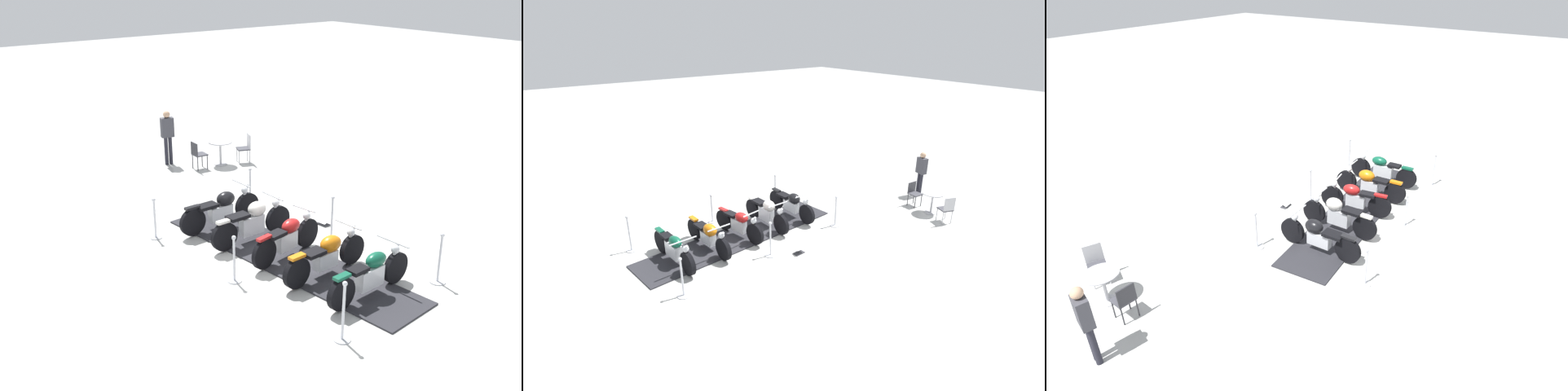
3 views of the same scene
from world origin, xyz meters
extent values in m
plane|color=silver|center=(0.00, 0.00, 0.00)|extent=(80.00, 80.00, 0.00)
cube|color=#28282D|center=(0.00, 0.00, 0.02)|extent=(6.82, 2.08, 0.04)
cylinder|color=black|center=(2.21, 1.01, 0.37)|extent=(0.16, 0.67, 0.66)
cylinder|color=black|center=(2.29, -0.60, 0.37)|extent=(0.16, 0.67, 0.66)
cube|color=silver|center=(2.25, 0.21, 0.43)|extent=(0.26, 0.65, 0.42)
ellipsoid|color=#0F5138|center=(2.24, 0.36, 0.76)|extent=(0.32, 0.53, 0.29)
cube|color=black|center=(2.27, -0.16, 0.71)|extent=(0.28, 0.42, 0.08)
cube|color=#0F5138|center=(2.29, -0.60, 0.73)|extent=(0.17, 0.37, 0.06)
cylinder|color=silver|center=(2.21, 0.93, 0.65)|extent=(0.09, 0.29, 0.56)
cylinder|color=silver|center=(2.21, 0.86, 0.99)|extent=(0.78, 0.08, 0.04)
sphere|color=silver|center=(2.21, 0.96, 0.79)|extent=(0.18, 0.18, 0.18)
cylinder|color=black|center=(1.08, 0.92, 0.37)|extent=(0.16, 0.66, 0.66)
cylinder|color=black|center=(1.17, -0.72, 0.37)|extent=(0.16, 0.66, 0.66)
cube|color=silver|center=(1.12, 0.10, 0.39)|extent=(0.25, 0.56, 0.35)
ellipsoid|color=#D16B0F|center=(1.12, 0.24, 0.71)|extent=(0.37, 0.53, 0.35)
cube|color=black|center=(1.14, -0.25, 0.66)|extent=(0.33, 0.48, 0.08)
cube|color=#D16B0F|center=(1.17, -0.72, 0.72)|extent=(0.17, 0.37, 0.06)
cylinder|color=silver|center=(1.09, 0.84, 0.65)|extent=(0.09, 0.31, 0.56)
cylinder|color=silver|center=(1.09, 0.76, 0.98)|extent=(0.72, 0.07, 0.04)
sphere|color=silver|center=(1.09, 0.86, 0.78)|extent=(0.18, 0.18, 0.18)
cylinder|color=black|center=(-0.12, 0.72, 0.37)|extent=(0.21, 0.68, 0.68)
cylinder|color=black|center=(0.12, -0.72, 0.37)|extent=(0.21, 0.68, 0.68)
cube|color=silver|center=(0.00, 0.00, 0.42)|extent=(0.27, 0.58, 0.39)
ellipsoid|color=#AD1919|center=(-0.02, 0.14, 0.74)|extent=(0.39, 0.54, 0.31)
cube|color=black|center=(0.06, -0.35, 0.70)|extent=(0.35, 0.49, 0.08)
cube|color=#AD1919|center=(0.12, -0.72, 0.74)|extent=(0.18, 0.39, 0.06)
cylinder|color=silver|center=(-0.11, 0.65, 0.66)|extent=(0.11, 0.28, 0.58)
cylinder|color=silver|center=(-0.10, 0.58, 1.01)|extent=(0.62, 0.14, 0.04)
sphere|color=silver|center=(-0.12, 0.68, 0.81)|extent=(0.18, 0.18, 0.18)
cylinder|color=black|center=(-1.14, 0.68, 0.37)|extent=(0.13, 0.67, 0.67)
cylinder|color=black|center=(-1.11, -0.89, 0.37)|extent=(0.13, 0.67, 0.67)
cube|color=silver|center=(-1.12, -0.10, 0.44)|extent=(0.21, 0.62, 0.44)
ellipsoid|color=silver|center=(-1.13, 0.05, 0.81)|extent=(0.35, 0.47, 0.34)
cube|color=black|center=(-1.12, -0.50, 0.75)|extent=(0.32, 0.53, 0.08)
cube|color=silver|center=(-1.11, -0.89, 0.74)|extent=(0.14, 0.37, 0.06)
cylinder|color=silver|center=(-1.14, 0.60, 0.66)|extent=(0.08, 0.31, 0.57)
cylinder|color=silver|center=(-1.14, 0.52, 1.00)|extent=(0.74, 0.05, 0.04)
sphere|color=silver|center=(-1.14, 0.62, 0.80)|extent=(0.18, 0.18, 0.18)
cylinder|color=black|center=(-2.27, 0.61, 0.38)|extent=(0.13, 0.68, 0.68)
cylinder|color=black|center=(-2.23, -1.02, 0.38)|extent=(0.13, 0.68, 0.68)
cube|color=silver|center=(-2.25, -0.21, 0.40)|extent=(0.22, 0.63, 0.36)
ellipsoid|color=black|center=(-2.25, -0.05, 0.73)|extent=(0.37, 0.50, 0.35)
cube|color=black|center=(-2.24, -0.61, 0.68)|extent=(0.33, 0.53, 0.08)
cube|color=black|center=(-2.23, -1.02, 0.74)|extent=(0.14, 0.38, 0.06)
cylinder|color=silver|center=(-2.27, 0.52, 0.66)|extent=(0.08, 0.32, 0.57)
cylinder|color=silver|center=(-2.27, 0.44, 1.01)|extent=(0.72, 0.06, 0.04)
sphere|color=silver|center=(-2.27, 0.54, 0.81)|extent=(0.18, 0.18, 0.18)
cylinder|color=silver|center=(-2.98, 1.24, 0.01)|extent=(0.35, 0.35, 0.03)
cylinder|color=silver|center=(-2.98, 1.24, 0.50)|extent=(0.05, 0.05, 0.96)
sphere|color=silver|center=(-2.98, 1.24, 1.02)|extent=(0.09, 0.09, 0.09)
cylinder|color=silver|center=(2.98, -1.24, 0.01)|extent=(0.31, 0.31, 0.03)
cylinder|color=silver|center=(2.98, -1.24, 0.55)|extent=(0.05, 0.05, 1.05)
sphere|color=silver|center=(2.98, -1.24, 1.11)|extent=(0.09, 0.09, 0.09)
cylinder|color=silver|center=(-2.71, -1.76, 0.01)|extent=(0.29, 0.29, 0.03)
cylinder|color=silver|center=(-2.71, -1.76, 0.48)|extent=(0.05, 0.05, 0.91)
sphere|color=silver|center=(-2.71, -1.76, 0.97)|extent=(0.09, 0.09, 0.09)
cylinder|color=silver|center=(2.71, 1.76, 0.01)|extent=(0.34, 0.34, 0.03)
cylinder|color=silver|center=(2.71, 1.76, 0.52)|extent=(0.05, 0.05, 0.99)
sphere|color=silver|center=(2.71, 1.76, 1.05)|extent=(0.09, 0.09, 0.09)
cylinder|color=silver|center=(0.14, -1.50, 0.01)|extent=(0.31, 0.31, 0.03)
cylinder|color=silver|center=(0.14, -1.50, 0.48)|extent=(0.05, 0.05, 0.92)
sphere|color=silver|center=(0.14, -1.50, 0.98)|extent=(0.09, 0.09, 0.09)
cylinder|color=silver|center=(-0.14, 1.50, 0.01)|extent=(0.34, 0.34, 0.03)
cylinder|color=silver|center=(-0.14, 1.50, 0.51)|extent=(0.05, 0.05, 0.98)
sphere|color=silver|center=(-0.14, 1.50, 1.04)|extent=(0.09, 0.09, 0.09)
cube|color=#333338|center=(-0.86, 1.91, 0.01)|extent=(0.35, 0.23, 0.02)
cube|color=white|center=(-0.86, 1.91, 0.13)|extent=(0.32, 0.25, 0.12)
cylinder|color=#B7B7BC|center=(-6.39, 2.60, 0.01)|extent=(0.41, 0.41, 0.02)
cylinder|color=#B7B7BC|center=(-6.39, 2.60, 0.38)|extent=(0.07, 0.07, 0.71)
cylinder|color=#B7B7BC|center=(-6.39, 2.60, 0.75)|extent=(0.75, 0.75, 0.03)
cylinder|color=#2D2D33|center=(-6.59, 2.03, 0.23)|extent=(0.03, 0.03, 0.45)
cylinder|color=#2D2D33|center=(-6.25, 2.01, 0.23)|extent=(0.03, 0.03, 0.45)
cylinder|color=#2D2D33|center=(-6.61, 1.69, 0.23)|extent=(0.03, 0.03, 0.45)
cylinder|color=#2D2D33|center=(-6.27, 1.67, 0.23)|extent=(0.03, 0.03, 0.45)
cube|color=#3F3F47|center=(-6.43, 1.85, 0.47)|extent=(0.42, 0.42, 0.04)
cube|color=#2D2D33|center=(-6.45, 1.67, 0.68)|extent=(0.40, 0.06, 0.39)
cylinder|color=#B7B7BC|center=(-6.01, 3.07, 0.23)|extent=(0.03, 0.03, 0.45)
cylinder|color=#B7B7BC|center=(-6.32, 3.20, 0.23)|extent=(0.03, 0.03, 0.45)
cylinder|color=#B7B7BC|center=(-5.88, 3.38, 0.23)|extent=(0.03, 0.03, 0.45)
cylinder|color=#B7B7BC|center=(-6.19, 3.52, 0.23)|extent=(0.03, 0.03, 0.45)
cube|color=#3F3F47|center=(-6.10, 3.29, 0.47)|extent=(0.52, 0.52, 0.04)
cube|color=#B7B7BC|center=(-6.03, 3.46, 0.72)|extent=(0.38, 0.18, 0.46)
cylinder|color=#23232D|center=(-7.42, 1.38, 0.45)|extent=(0.12, 0.12, 0.91)
cylinder|color=#23232D|center=(-7.46, 1.24, 0.45)|extent=(0.12, 0.12, 0.91)
cube|color=#3F3F47|center=(-7.44, 1.31, 1.22)|extent=(0.31, 0.44, 0.62)
sphere|color=tan|center=(-7.44, 1.31, 1.64)|extent=(0.22, 0.22, 0.22)
camera|label=1|loc=(9.24, -7.87, 6.15)|focal=42.25mm
camera|label=2|loc=(5.93, 10.01, 6.24)|focal=28.49mm
camera|label=3|loc=(-9.87, -5.09, 6.57)|focal=29.89mm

